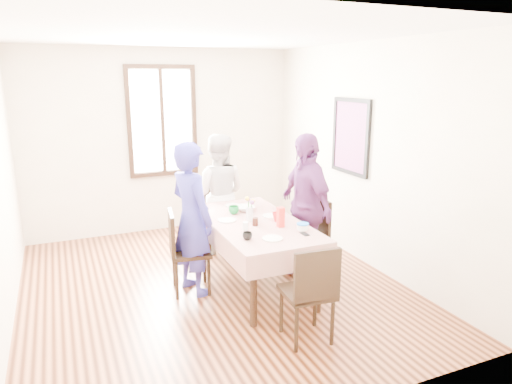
# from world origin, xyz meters

# --- Properties ---
(ground) EXTENTS (4.50, 4.50, 0.00)m
(ground) POSITION_xyz_m (0.00, 0.00, 0.00)
(ground) COLOR #321408
(ground) RESTS_ON ground
(back_wall) EXTENTS (4.00, 0.00, 4.00)m
(back_wall) POSITION_xyz_m (0.00, 2.25, 1.35)
(back_wall) COLOR beige
(back_wall) RESTS_ON ground
(right_wall) EXTENTS (0.00, 4.50, 4.50)m
(right_wall) POSITION_xyz_m (2.00, 0.00, 1.35)
(right_wall) COLOR beige
(right_wall) RESTS_ON ground
(window_frame) EXTENTS (1.02, 0.06, 1.62)m
(window_frame) POSITION_xyz_m (0.00, 2.23, 1.65)
(window_frame) COLOR black
(window_frame) RESTS_ON back_wall
(window_pane) EXTENTS (0.90, 0.02, 1.50)m
(window_pane) POSITION_xyz_m (0.00, 2.24, 1.65)
(window_pane) COLOR white
(window_pane) RESTS_ON back_wall
(art_poster) EXTENTS (0.04, 0.76, 0.96)m
(art_poster) POSITION_xyz_m (1.98, 0.30, 1.55)
(art_poster) COLOR red
(art_poster) RESTS_ON right_wall
(dining_table) EXTENTS (0.82, 1.71, 0.75)m
(dining_table) POSITION_xyz_m (0.44, -0.17, 0.38)
(dining_table) COLOR black
(dining_table) RESTS_ON ground
(tablecloth) EXTENTS (0.94, 1.83, 0.01)m
(tablecloth) POSITION_xyz_m (0.44, -0.17, 0.76)
(tablecloth) COLOR #5A0300
(tablecloth) RESTS_ON dining_table
(chair_left) EXTENTS (0.48, 0.48, 0.91)m
(chair_left) POSITION_xyz_m (-0.24, -0.01, 0.46)
(chair_left) COLOR black
(chair_left) RESTS_ON ground
(chair_right) EXTENTS (0.42, 0.42, 0.91)m
(chair_right) POSITION_xyz_m (1.12, -0.12, 0.46)
(chair_right) COLOR black
(chair_right) RESTS_ON ground
(chair_far) EXTENTS (0.47, 0.47, 0.91)m
(chair_far) POSITION_xyz_m (0.44, 1.00, 0.46)
(chair_far) COLOR black
(chair_far) RESTS_ON ground
(chair_near) EXTENTS (0.45, 0.45, 0.91)m
(chair_near) POSITION_xyz_m (0.44, -1.35, 0.46)
(chair_near) COLOR black
(chair_near) RESTS_ON ground
(person_left) EXTENTS (0.57, 0.70, 1.65)m
(person_left) POSITION_xyz_m (-0.22, -0.01, 0.83)
(person_left) COLOR navy
(person_left) RESTS_ON ground
(person_far) EXTENTS (0.95, 0.86, 1.58)m
(person_far) POSITION_xyz_m (0.44, 0.98, 0.79)
(person_far) COLOR beige
(person_far) RESTS_ON ground
(person_right) EXTENTS (0.42, 0.99, 1.69)m
(person_right) POSITION_xyz_m (1.10, -0.12, 0.84)
(person_right) COLOR #612A65
(person_right) RESTS_ON ground
(mug_black) EXTENTS (0.12, 0.12, 0.07)m
(mug_black) POSITION_xyz_m (0.15, -0.69, 0.80)
(mug_black) COLOR black
(mug_black) RESTS_ON tablecloth
(mug_flag) EXTENTS (0.14, 0.14, 0.10)m
(mug_flag) POSITION_xyz_m (0.66, -0.28, 0.81)
(mug_flag) COLOR red
(mug_flag) RESTS_ON tablecloth
(mug_green) EXTENTS (0.13, 0.13, 0.09)m
(mug_green) POSITION_xyz_m (0.33, 0.17, 0.81)
(mug_green) COLOR #0C7226
(mug_green) RESTS_ON tablecloth
(serving_bowl) EXTENTS (0.29, 0.29, 0.06)m
(serving_bowl) POSITION_xyz_m (0.50, 0.23, 0.79)
(serving_bowl) COLOR white
(serving_bowl) RESTS_ON tablecloth
(juice_carton) EXTENTS (0.07, 0.07, 0.21)m
(juice_carton) POSITION_xyz_m (0.62, -0.46, 0.87)
(juice_carton) COLOR red
(juice_carton) RESTS_ON tablecloth
(butter_tub) EXTENTS (0.11, 0.11, 0.06)m
(butter_tub) POSITION_xyz_m (0.78, -0.64, 0.79)
(butter_tub) COLOR white
(butter_tub) RESTS_ON tablecloth
(jam_jar) EXTENTS (0.06, 0.06, 0.08)m
(jam_jar) POSITION_xyz_m (0.39, -0.33, 0.80)
(jam_jar) COLOR black
(jam_jar) RESTS_ON tablecloth
(drinking_glass) EXTENTS (0.06, 0.06, 0.09)m
(drinking_glass) POSITION_xyz_m (0.24, -0.42, 0.80)
(drinking_glass) COLOR silver
(drinking_glass) RESTS_ON tablecloth
(smartphone) EXTENTS (0.06, 0.12, 0.01)m
(smartphone) POSITION_xyz_m (0.73, -0.77, 0.77)
(smartphone) COLOR black
(smartphone) RESTS_ON tablecloth
(flower_vase) EXTENTS (0.08, 0.08, 0.15)m
(flower_vase) POSITION_xyz_m (0.40, -0.15, 0.84)
(flower_vase) COLOR silver
(flower_vase) RESTS_ON tablecloth
(plate_left) EXTENTS (0.20, 0.20, 0.01)m
(plate_left) POSITION_xyz_m (0.17, -0.05, 0.77)
(plate_left) COLOR white
(plate_left) RESTS_ON tablecloth
(plate_right) EXTENTS (0.20, 0.20, 0.01)m
(plate_right) POSITION_xyz_m (0.69, -0.09, 0.77)
(plate_right) COLOR white
(plate_right) RESTS_ON tablecloth
(plate_far) EXTENTS (0.20, 0.20, 0.01)m
(plate_far) POSITION_xyz_m (0.45, 0.48, 0.77)
(plate_far) COLOR white
(plate_far) RESTS_ON tablecloth
(plate_near) EXTENTS (0.20, 0.20, 0.01)m
(plate_near) POSITION_xyz_m (0.38, -0.77, 0.77)
(plate_near) COLOR white
(plate_near) RESTS_ON tablecloth
(butter_lid) EXTENTS (0.12, 0.12, 0.01)m
(butter_lid) POSITION_xyz_m (0.78, -0.64, 0.82)
(butter_lid) COLOR blue
(butter_lid) RESTS_ON butter_tub
(flower_bunch) EXTENTS (0.09, 0.09, 0.10)m
(flower_bunch) POSITION_xyz_m (0.40, -0.15, 0.97)
(flower_bunch) COLOR yellow
(flower_bunch) RESTS_ON flower_vase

